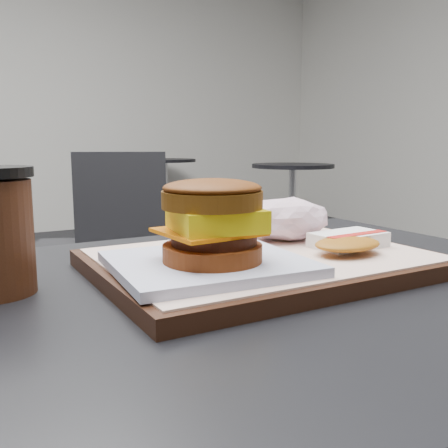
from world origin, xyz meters
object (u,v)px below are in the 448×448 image
at_px(serving_tray, 263,262).
at_px(breakfast_sandwich, 211,232).
at_px(neighbor_chair, 94,238).
at_px(hash_brown, 348,242).
at_px(crumpled_wrapper, 285,219).
at_px(customer_table, 245,439).

bearing_deg(serving_tray, breakfast_sandwich, -156.91).
bearing_deg(neighbor_chair, hash_brown, -94.63).
relative_size(serving_tray, crumpled_wrapper, 3.06).
height_order(breakfast_sandwich, neighbor_chair, breakfast_sandwich).
relative_size(serving_tray, breakfast_sandwich, 1.88).
relative_size(customer_table, crumpled_wrapper, 6.44).
distance_m(customer_table, hash_brown, 0.26).
height_order(breakfast_sandwich, hash_brown, breakfast_sandwich).
distance_m(serving_tray, breakfast_sandwich, 0.11).
xyz_separation_m(breakfast_sandwich, crumpled_wrapper, (0.16, 0.10, -0.01)).
relative_size(serving_tray, hash_brown, 3.11).
distance_m(serving_tray, crumpled_wrapper, 0.10).
bearing_deg(serving_tray, crumpled_wrapper, 38.36).
bearing_deg(hash_brown, crumpled_wrapper, 104.02).
height_order(serving_tray, neighbor_chair, neighbor_chair).
distance_m(breakfast_sandwich, hash_brown, 0.19).
relative_size(customer_table, hash_brown, 6.54).
height_order(crumpled_wrapper, neighbor_chair, neighbor_chair).
bearing_deg(customer_table, serving_tray, 36.55).
bearing_deg(breakfast_sandwich, serving_tray, 23.09).
bearing_deg(hash_brown, customer_table, 178.47).
bearing_deg(breakfast_sandwich, crumpled_wrapper, 30.73).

